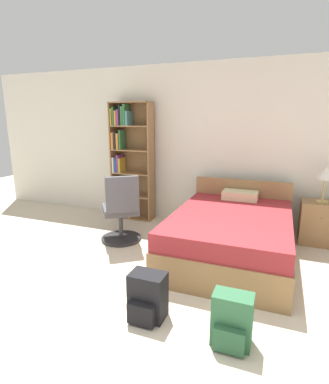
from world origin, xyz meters
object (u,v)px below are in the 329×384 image
at_px(office_chair, 121,213).
at_px(nightstand, 319,223).
at_px(backpack_green, 232,321).
at_px(backpack_black, 147,297).
at_px(table_lamp, 326,175).
at_px(bed, 231,234).
at_px(bookshelf, 128,163).

bearing_deg(office_chair, nightstand, 20.45).
height_order(backpack_green, backpack_black, backpack_green).
height_order(office_chair, nightstand, office_chair).
relative_size(table_lamp, backpack_black, 1.18).
bearing_deg(table_lamp, office_chair, -160.14).
distance_m(bed, office_chair, 1.54).
bearing_deg(bookshelf, nightstand, -1.39).
bearing_deg(table_lamp, nightstand, 85.06).
distance_m(bed, nightstand, 1.39).
bearing_deg(nightstand, backpack_green, -108.78).
relative_size(bookshelf, table_lamp, 4.05).
bearing_deg(office_chair, backpack_green, -39.50).
bearing_deg(nightstand, office_chair, -159.55).
bearing_deg(backpack_black, backpack_green, -4.60).
relative_size(office_chair, backpack_black, 2.37).
relative_size(bed, table_lamp, 4.04).
distance_m(nightstand, backpack_black, 2.87).
bearing_deg(backpack_green, nightstand, 71.22).
bearing_deg(nightstand, table_lamp, -94.94).
height_order(bookshelf, bed, bookshelf).
bearing_deg(office_chair, table_lamp, 19.86).
bearing_deg(nightstand, bed, -141.75).
bearing_deg(nightstand, backpack_black, -123.42).
bearing_deg(bookshelf, backpack_green, -48.62).
height_order(nightstand, table_lamp, table_lamp).
distance_m(bookshelf, bed, 2.29).
relative_size(bed, backpack_black, 4.77).
bearing_deg(office_chair, backpack_black, -53.58).
bearing_deg(bookshelf, backpack_black, -59.02).
height_order(bookshelf, office_chair, bookshelf).
distance_m(office_chair, backpack_black, 1.78).
height_order(bookshelf, table_lamp, bookshelf).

